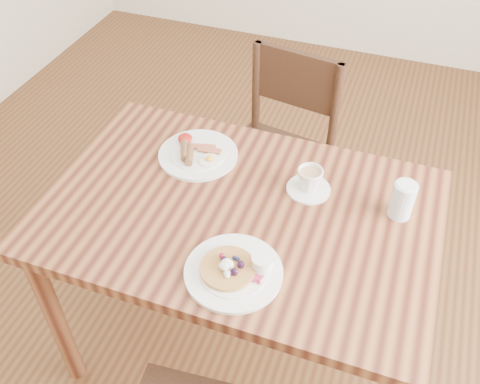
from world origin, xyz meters
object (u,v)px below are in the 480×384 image
Objects in this scene: water_glass at (402,200)px; teacup_saucer at (309,181)px; pancake_plate at (235,270)px; chair_far at (279,149)px; breakfast_plate at (197,153)px; dining_table at (240,230)px.

teacup_saucer is at bearing 177.62° from water_glass.
water_glass is (0.39, 0.38, 0.05)m from pancake_plate.
chair_far is 6.29× the size of teacup_saucer.
breakfast_plate is 1.93× the size of teacup_saucer.
dining_table is at bearing 106.98° from pancake_plate.
chair_far is at bearing 136.27° from water_glass.
chair_far is at bearing 98.21° from pancake_plate.
dining_table is at bearing -163.00° from water_glass.
chair_far is at bearing 68.80° from breakfast_plate.
water_glass is (0.51, -0.49, 0.32)m from chair_far.
breakfast_plate is 2.26× the size of water_glass.
chair_far is 3.26× the size of pancake_plate.
breakfast_plate is at bearing 174.76° from teacup_saucer.
pancake_plate reaches higher than dining_table.
dining_table is 0.65m from chair_far.
dining_table is 0.51m from water_glass.
dining_table is 4.44× the size of pancake_plate.
pancake_plate is at bearing -73.02° from dining_table.
pancake_plate is at bearing -104.87° from teacup_saucer.
pancake_plate is (0.07, -0.24, 0.11)m from dining_table.
pancake_plate is 2.26× the size of water_glass.
water_glass is (0.46, 0.14, 0.16)m from dining_table.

